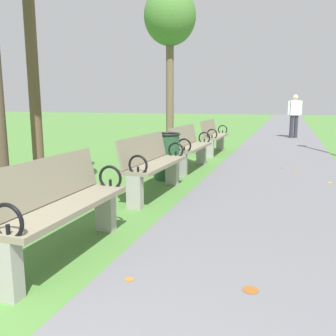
{
  "coord_description": "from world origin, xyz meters",
  "views": [
    {
      "loc": [
        1.39,
        -0.25,
        1.4
      ],
      "look_at": [
        -0.05,
        4.12,
        0.55
      ],
      "focal_mm": 38.94,
      "sensor_mm": 36.0,
      "label": 1
    }
  ],
  "objects_px": {
    "tree_4": "(170,20)",
    "trash_bin": "(167,156)",
    "park_bench_4": "(190,146)",
    "pedestrian_walking": "(294,114)",
    "park_bench_5": "(213,136)",
    "park_bench_3": "(152,163)",
    "park_bench_2": "(60,205)"
  },
  "relations": [
    {
      "from": "park_bench_4",
      "to": "park_bench_2",
      "type": "bearing_deg",
      "value": -90.0
    },
    {
      "from": "park_bench_2",
      "to": "park_bench_4",
      "type": "bearing_deg",
      "value": 90.0
    },
    {
      "from": "park_bench_5",
      "to": "trash_bin",
      "type": "bearing_deg",
      "value": -92.39
    },
    {
      "from": "park_bench_4",
      "to": "pedestrian_walking",
      "type": "height_order",
      "value": "pedestrian_walking"
    },
    {
      "from": "park_bench_5",
      "to": "pedestrian_walking",
      "type": "height_order",
      "value": "pedestrian_walking"
    },
    {
      "from": "park_bench_2",
      "to": "trash_bin",
      "type": "distance_m",
      "value": 3.48
    },
    {
      "from": "park_bench_2",
      "to": "park_bench_3",
      "type": "bearing_deg",
      "value": 90.0
    },
    {
      "from": "trash_bin",
      "to": "park_bench_3",
      "type": "bearing_deg",
      "value": -82.62
    },
    {
      "from": "park_bench_2",
      "to": "park_bench_3",
      "type": "height_order",
      "value": "same"
    },
    {
      "from": "park_bench_2",
      "to": "park_bench_5",
      "type": "relative_size",
      "value": 1.0
    },
    {
      "from": "park_bench_2",
      "to": "pedestrian_walking",
      "type": "relative_size",
      "value": 0.99
    },
    {
      "from": "park_bench_3",
      "to": "tree_4",
      "type": "bearing_deg",
      "value": 104.74
    },
    {
      "from": "park_bench_3",
      "to": "park_bench_5",
      "type": "distance_m",
      "value": 4.66
    },
    {
      "from": "park_bench_3",
      "to": "park_bench_5",
      "type": "relative_size",
      "value": 1.01
    },
    {
      "from": "park_bench_2",
      "to": "park_bench_4",
      "type": "relative_size",
      "value": 0.99
    },
    {
      "from": "tree_4",
      "to": "trash_bin",
      "type": "distance_m",
      "value": 4.69
    },
    {
      "from": "tree_4",
      "to": "park_bench_4",
      "type": "bearing_deg",
      "value": -63.09
    },
    {
      "from": "park_bench_5",
      "to": "tree_4",
      "type": "xyz_separation_m",
      "value": [
        -1.19,
        -0.12,
        3.0
      ]
    },
    {
      "from": "park_bench_4",
      "to": "park_bench_5",
      "type": "relative_size",
      "value": 1.01
    },
    {
      "from": "park_bench_4",
      "to": "park_bench_3",
      "type": "bearing_deg",
      "value": -90.0
    },
    {
      "from": "trash_bin",
      "to": "park_bench_4",
      "type": "bearing_deg",
      "value": 82.01
    },
    {
      "from": "park_bench_3",
      "to": "trash_bin",
      "type": "xyz_separation_m",
      "value": [
        -0.15,
        1.14,
        -0.06
      ]
    },
    {
      "from": "tree_4",
      "to": "pedestrian_walking",
      "type": "height_order",
      "value": "tree_4"
    },
    {
      "from": "tree_4",
      "to": "trash_bin",
      "type": "relative_size",
      "value": 5.15
    },
    {
      "from": "pedestrian_walking",
      "to": "park_bench_2",
      "type": "bearing_deg",
      "value": -99.88
    },
    {
      "from": "park_bench_2",
      "to": "park_bench_4",
      "type": "distance_m",
      "value": 4.52
    },
    {
      "from": "park_bench_5",
      "to": "tree_4",
      "type": "relative_size",
      "value": 0.37
    },
    {
      "from": "park_bench_3",
      "to": "park_bench_4",
      "type": "xyz_separation_m",
      "value": [
        -0.0,
        2.19,
        0.0
      ]
    },
    {
      "from": "park_bench_2",
      "to": "tree_4",
      "type": "bearing_deg",
      "value": 99.85
    },
    {
      "from": "park_bench_5",
      "to": "park_bench_2",
      "type": "bearing_deg",
      "value": -90.0
    },
    {
      "from": "park_bench_3",
      "to": "pedestrian_walking",
      "type": "height_order",
      "value": "pedestrian_walking"
    },
    {
      "from": "park_bench_2",
      "to": "tree_4",
      "type": "relative_size",
      "value": 0.37
    }
  ]
}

